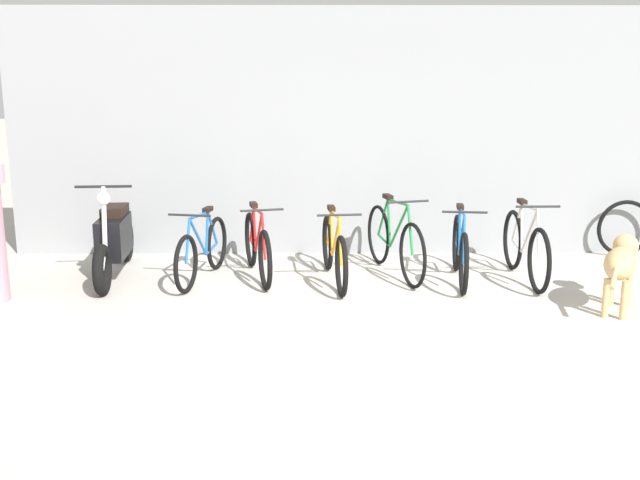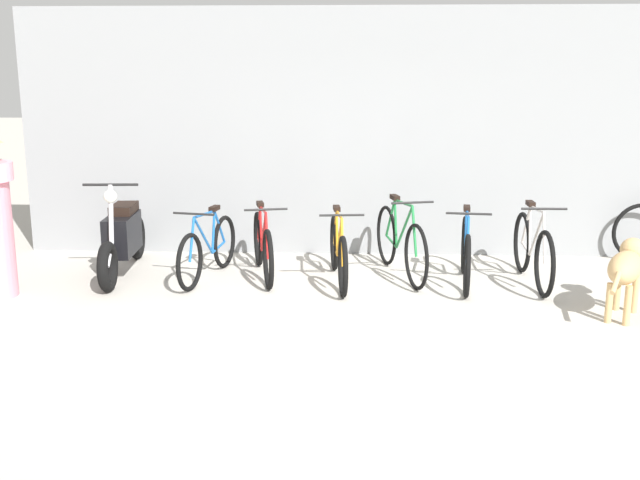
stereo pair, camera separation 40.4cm
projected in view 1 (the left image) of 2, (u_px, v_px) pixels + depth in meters
The scene contains 11 objects.
ground_plane at pixel (376, 346), 6.26m from camera, with size 60.00×60.00×0.00m, color #ADA89E.
shop_wall_back at pixel (355, 133), 9.19m from camera, with size 8.47×0.20×3.00m.
bicycle_0 at pixel (202, 251), 8.16m from camera, with size 0.48×1.57×0.80m.
bicycle_1 at pixel (257, 247), 8.27m from camera, with size 0.52×1.61×0.83m.
bicycle_2 at pixel (334, 252), 8.09m from camera, with size 0.46×1.71×0.83m.
bicycle_3 at pixel (394, 242), 8.36m from camera, with size 0.56×1.72×0.91m.
bicycle_4 at pixel (460, 251), 8.09m from camera, with size 0.46×1.60×0.85m.
bicycle_5 at pixel (525, 248), 8.14m from camera, with size 0.46×1.67×0.90m.
motorcycle at pixel (114, 240), 8.26m from camera, with size 0.58×1.93×1.09m.
stray_dog at pixel (621, 262), 7.11m from camera, with size 0.67×1.09×0.68m.
spare_tire_left at pixel (625, 228), 9.23m from camera, with size 0.70×0.07×0.70m.
Camera 1 is at (-0.53, -5.91, 2.26)m, focal length 42.00 mm.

